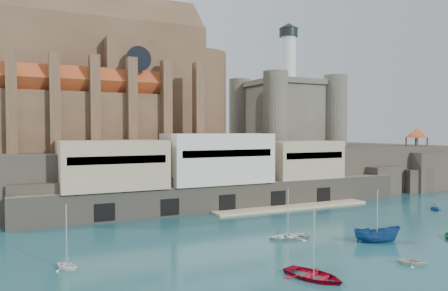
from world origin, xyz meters
The scene contains 13 objects.
ground centered at (0.00, 0.00, 0.00)m, with size 300.00×300.00×0.00m, color #17464D.
promontory centered at (-0.19, 39.37, 4.92)m, with size 100.00×36.00×10.00m.
quay centered at (-10.19, 23.07, 6.07)m, with size 70.00×12.00×13.05m.
church centered at (-24.13, 41.85, 22.13)m, with size 47.00×25.93×30.51m.
castle_keep centered at (16.08, 41.08, 18.31)m, with size 21.20×21.20×29.30m.
rock_outcrop centered at (42.00, 25.84, 4.02)m, with size 14.50×10.50×8.70m.
pavilion centered at (42.00, 26.00, 12.73)m, with size 6.40×6.40×5.40m.
boat_0 centered at (-17.34, -13.13, 0.00)m, with size 4.23×1.23×5.93m, color #A20519.
boat_1 centered at (-5.95, -14.10, 0.00)m, with size 2.53×1.54×2.93m, color beige.
boat_2 centered at (-2.31, -5.94, 0.00)m, with size 2.20×2.26×5.85m, color navy.
boat_4 centered at (-37.36, -0.46, 0.00)m, with size 2.56×1.56×2.97m, color white.
boat_6 centered at (-11.08, 0.21, 0.00)m, with size 3.76×1.09×5.27m, color silver.
boat_7 centered at (22.50, 5.57, 0.00)m, with size 2.44×1.49×2.83m, color #1B4C87.
Camera 1 is at (-41.96, -45.00, 13.58)m, focal length 35.00 mm.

